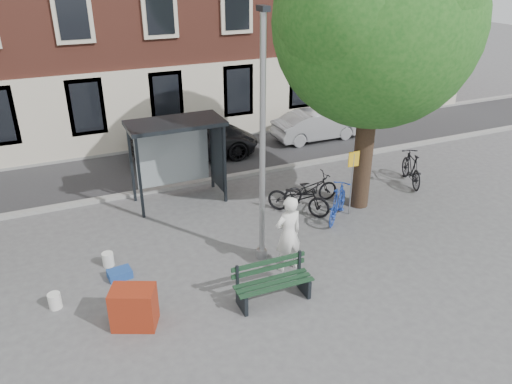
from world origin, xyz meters
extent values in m
plane|color=#4C4C4F|center=(0.00, 0.00, 0.00)|extent=(90.00, 90.00, 0.00)
cube|color=#28282B|center=(0.00, 7.00, 0.01)|extent=(40.00, 4.00, 0.01)
cube|color=gray|center=(0.00, 5.00, 0.06)|extent=(40.00, 0.25, 0.12)
cube|color=gray|center=(0.00, 9.00, 0.06)|extent=(40.00, 0.25, 0.12)
cylinder|color=#9EA0A3|center=(0.00, 0.00, 3.00)|extent=(0.14, 0.14, 6.00)
cylinder|color=#9EA0A3|center=(0.00, 0.00, 0.12)|extent=(0.28, 0.28, 0.24)
cube|color=#1E2328|center=(0.00, 0.00, 6.05)|extent=(0.18, 0.35, 0.12)
cylinder|color=black|center=(4.00, 1.50, 1.70)|extent=(0.56, 0.56, 3.40)
sphere|color=#1A5018|center=(4.00, 1.50, 5.40)|extent=(5.60, 5.60, 5.60)
sphere|color=#1A5018|center=(4.90, 1.90, 5.90)|extent=(3.92, 3.92, 3.92)
sphere|color=#1A5018|center=(3.20, 1.20, 5.70)|extent=(4.20, 4.20, 4.20)
sphere|color=#1A5018|center=(4.20, 0.60, 6.00)|extent=(3.64, 3.64, 3.64)
cube|color=#1E2328|center=(-2.30, 3.40, 1.25)|extent=(0.08, 0.08, 2.50)
cube|color=#1E2328|center=(0.30, 3.40, 1.25)|extent=(0.08, 0.08, 2.50)
cube|color=#1E2328|center=(-2.30, 4.60, 1.25)|extent=(0.08, 0.08, 2.50)
cube|color=#1E2328|center=(0.30, 4.60, 1.25)|extent=(0.08, 0.08, 2.50)
cube|color=#1E2328|center=(-1.00, 4.00, 2.56)|extent=(2.85, 1.45, 0.12)
cube|color=#8C999E|center=(-1.00, 4.60, 1.38)|extent=(2.34, 0.04, 2.00)
cube|color=#1E2328|center=(0.30, 4.00, 1.38)|extent=(0.12, 1.14, 2.12)
cube|color=#D84C19|center=(0.37, 4.00, 1.38)|extent=(0.02, 0.90, 1.62)
imported|color=white|center=(0.37, -0.72, 0.99)|extent=(0.76, 0.54, 1.97)
cube|color=#1E2328|center=(-1.26, -1.72, 0.23)|extent=(0.09, 0.56, 0.46)
cube|color=#1E2328|center=(0.26, -1.74, 0.23)|extent=(0.09, 0.56, 0.46)
cube|color=#183620|center=(-0.50, -1.91, 0.48)|extent=(1.78, 0.15, 0.04)
cube|color=#183620|center=(-0.50, -1.73, 0.48)|extent=(1.78, 0.15, 0.04)
cube|color=#183620|center=(-0.50, -1.55, 0.48)|extent=(1.78, 0.15, 0.04)
cube|color=#183620|center=(-0.50, -1.44, 0.68)|extent=(1.78, 0.08, 0.10)
cube|color=#183620|center=(-0.50, -1.44, 0.87)|extent=(1.78, 0.08, 0.10)
imported|color=black|center=(2.69, 2.26, 0.48)|extent=(1.85, 0.74, 0.95)
imported|color=navy|center=(2.89, 1.00, 0.54)|extent=(1.64, 1.59, 1.07)
imported|color=black|center=(2.00, 1.75, 0.51)|extent=(1.81, 1.87, 1.01)
imported|color=black|center=(6.50, 2.12, 0.56)|extent=(1.20, 1.93, 1.13)
imported|color=black|center=(0.61, 7.49, 0.67)|extent=(4.98, 2.56, 1.34)
imported|color=#9A9BA1|center=(5.87, 7.34, 0.62)|extent=(3.74, 1.31, 1.23)
cube|color=maroon|center=(-3.50, -1.28, 0.45)|extent=(1.07, 0.92, 0.90)
cube|color=#1F438F|center=(-3.50, 0.58, 0.10)|extent=(0.59, 0.45, 0.20)
cylinder|color=silver|center=(-3.67, 1.22, 0.18)|extent=(0.37, 0.37, 0.36)
cylinder|color=silver|center=(-5.00, 0.01, 0.18)|extent=(0.37, 0.37, 0.36)
cylinder|color=#9EA0A3|center=(3.38, 1.09, 0.97)|extent=(0.04, 0.04, 1.94)
cube|color=gold|center=(3.38, 1.09, 1.78)|extent=(0.35, 0.04, 0.45)
camera|label=1|loc=(-4.55, -9.87, 7.05)|focal=35.00mm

